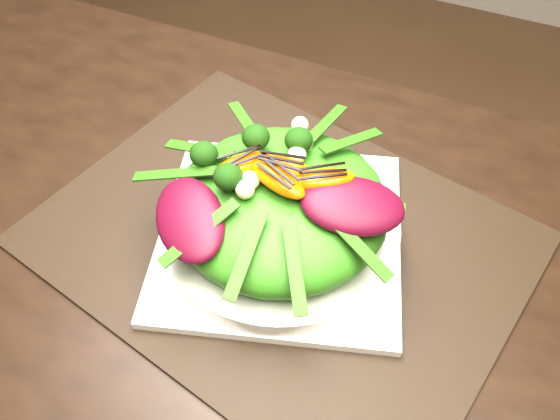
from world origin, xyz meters
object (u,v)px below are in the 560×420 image
at_px(placemat, 280,238).
at_px(lettuce_mound, 280,205).
at_px(orange_segment, 283,150).
at_px(salad_bowl, 280,226).
at_px(plate_base, 280,234).

xyz_separation_m(placemat, lettuce_mound, (0.00, 0.00, 0.05)).
distance_m(lettuce_mound, orange_segment, 0.05).
bearing_deg(lettuce_mound, placemat, 0.00).
bearing_deg(lettuce_mound, salad_bowl, 0.00).
xyz_separation_m(plate_base, lettuce_mound, (0.00, 0.00, 0.04)).
height_order(salad_bowl, orange_segment, orange_segment).
distance_m(placemat, plate_base, 0.01).
relative_size(placemat, salad_bowl, 1.96).
xyz_separation_m(placemat, plate_base, (0.00, 0.00, 0.01)).
xyz_separation_m(salad_bowl, orange_segment, (-0.01, 0.03, 0.07)).
xyz_separation_m(plate_base, orange_segment, (-0.01, 0.03, 0.08)).
xyz_separation_m(placemat, salad_bowl, (0.00, 0.00, 0.02)).
relative_size(placemat, orange_segment, 7.94).
distance_m(placemat, salad_bowl, 0.02).
height_order(salad_bowl, lettuce_mound, lettuce_mound).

